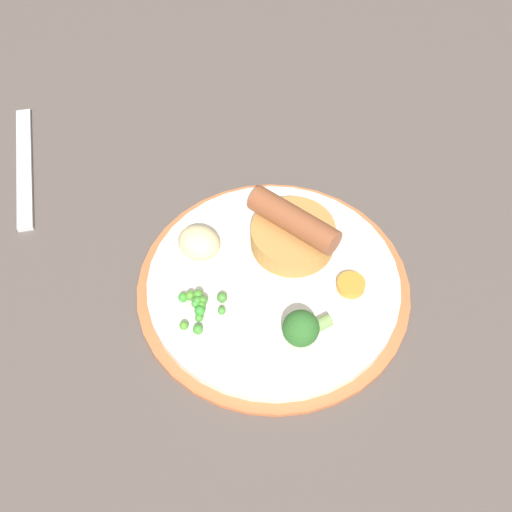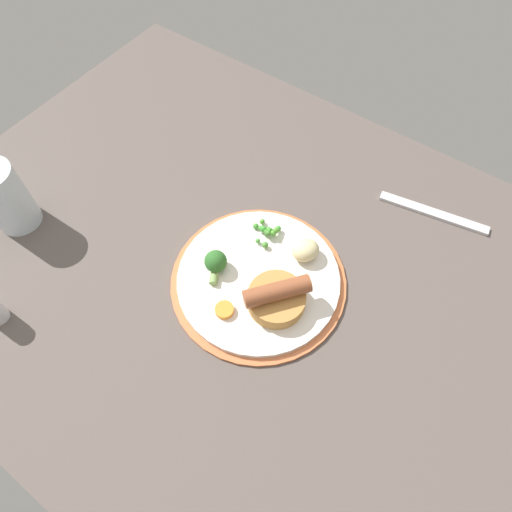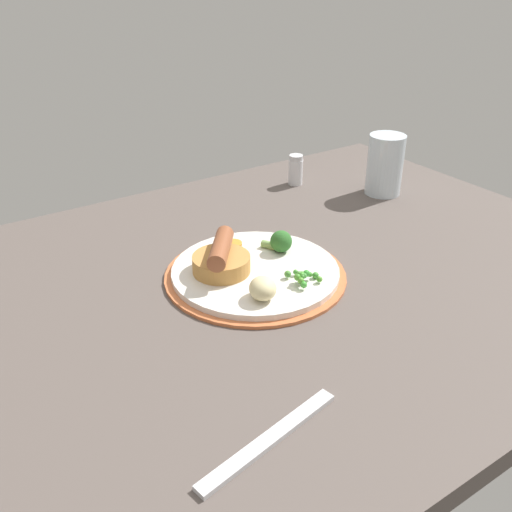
# 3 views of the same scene
# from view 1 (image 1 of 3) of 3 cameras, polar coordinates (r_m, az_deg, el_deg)

# --- Properties ---
(dining_table) EXTENTS (1.10, 0.80, 0.03)m
(dining_table) POSITION_cam_1_polar(r_m,az_deg,el_deg) (0.70, 0.71, -4.89)
(dining_table) COLOR #564C47
(dining_table) RESTS_ON ground
(dinner_plate) EXTENTS (0.26, 0.26, 0.01)m
(dinner_plate) POSITION_cam_1_polar(r_m,az_deg,el_deg) (0.69, 1.41, -2.44)
(dinner_plate) COLOR #CC6B3D
(dinner_plate) RESTS_ON dining_table
(sausage_pudding) EXTENTS (0.08, 0.09, 0.05)m
(sausage_pudding) POSITION_cam_1_polar(r_m,az_deg,el_deg) (0.70, 2.99, 1.95)
(sausage_pudding) COLOR #BC8442
(sausage_pudding) RESTS_ON dinner_plate
(pea_pile) EXTENTS (0.04, 0.05, 0.02)m
(pea_pile) POSITION_cam_1_polar(r_m,az_deg,el_deg) (0.66, -4.57, -4.03)
(pea_pile) COLOR green
(pea_pile) RESTS_ON dinner_plate
(broccoli_floret_near) EXTENTS (0.04, 0.05, 0.03)m
(broccoli_floret_near) POSITION_cam_1_polar(r_m,az_deg,el_deg) (0.64, 3.72, -5.77)
(broccoli_floret_near) COLOR #2D6628
(broccoli_floret_near) RESTS_ON dinner_plate
(potato_chunk_0) EXTENTS (0.05, 0.06, 0.03)m
(potato_chunk_0) POSITION_cam_1_polar(r_m,az_deg,el_deg) (0.69, -4.58, 1.07)
(potato_chunk_0) COLOR beige
(potato_chunk_0) RESTS_ON dinner_plate
(carrot_slice_2) EXTENTS (0.04, 0.04, 0.01)m
(carrot_slice_2) POSITION_cam_1_polar(r_m,az_deg,el_deg) (0.68, 7.61, -2.31)
(carrot_slice_2) COLOR orange
(carrot_slice_2) RESTS_ON dinner_plate
(fork) EXTENTS (0.18, 0.05, 0.01)m
(fork) POSITION_cam_1_polar(r_m,az_deg,el_deg) (0.83, -18.04, 6.81)
(fork) COLOR silver
(fork) RESTS_ON dining_table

